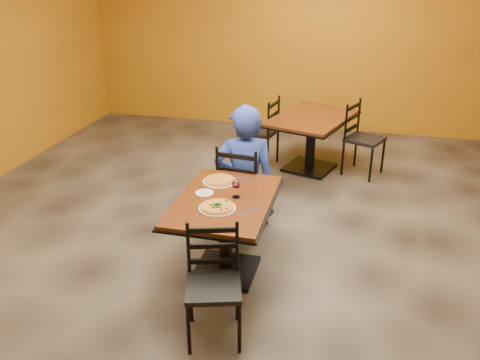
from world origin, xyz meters
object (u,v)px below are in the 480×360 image
(table_main, at_px, (225,218))
(chair_main_near, at_px, (213,288))
(plate_far, at_px, (220,181))
(wine_glass, at_px, (236,188))
(diner, at_px, (245,167))
(table_second, at_px, (311,130))
(plate_main, at_px, (217,208))
(chair_second_left, at_px, (260,132))
(pizza_main, at_px, (217,206))
(chair_second_right, at_px, (365,140))
(side_plate, at_px, (204,193))
(pizza_far, at_px, (219,180))
(chair_main_far, at_px, (243,188))

(table_main, bearing_deg, chair_main_near, -80.36)
(plate_far, xyz_separation_m, wine_glass, (0.23, -0.28, 0.08))
(table_main, distance_m, diner, 0.96)
(table_second, relative_size, plate_far, 4.95)
(chair_main_near, bearing_deg, plate_main, 86.68)
(chair_second_left, xyz_separation_m, plate_main, (0.23, -2.86, 0.28))
(plate_main, bearing_deg, plate_far, 104.08)
(pizza_main, bearing_deg, chair_main_near, -76.74)
(wine_glass, bearing_deg, chair_second_right, 67.60)
(chair_second_left, height_order, diner, diner)
(side_plate, bearing_deg, diner, 80.15)
(chair_main_near, height_order, pizza_far, chair_main_near)
(chair_main_far, relative_size, chair_second_right, 1.01)
(side_plate, bearing_deg, chair_second_left, 90.86)
(chair_second_right, height_order, pizza_far, chair_second_right)
(chair_main_far, height_order, chair_second_left, chair_main_far)
(plate_main, distance_m, wine_glass, 0.28)
(chair_second_left, xyz_separation_m, pizza_far, (0.10, -2.33, 0.29))
(table_second, bearing_deg, pizza_far, -104.52)
(chair_main_far, relative_size, side_plate, 6.11)
(chair_main_far, distance_m, plate_main, 1.04)
(chair_main_near, bearing_deg, chair_second_right, 57.21)
(table_second, relative_size, chair_second_left, 1.60)
(pizza_main, bearing_deg, chair_second_right, 67.69)
(pizza_main, bearing_deg, chair_second_left, 94.62)
(chair_main_far, bearing_deg, table_second, -98.60)
(chair_main_near, xyz_separation_m, chair_main_far, (-0.18, 1.66, 0.04))
(table_main, bearing_deg, wine_glass, 31.57)
(chair_second_left, xyz_separation_m, wine_glass, (0.33, -2.61, 0.36))
(chair_second_right, relative_size, pizza_main, 3.40)
(diner, height_order, pizza_far, diner)
(chair_second_left, bearing_deg, plate_main, 14.83)
(chair_main_near, relative_size, wine_glass, 4.95)
(chair_main_near, bearing_deg, side_plate, 94.33)
(table_main, bearing_deg, plate_main, -92.88)
(chair_main_far, xyz_separation_m, pizza_far, (-0.11, -0.48, 0.28))
(chair_main_near, bearing_deg, wine_glass, 76.98)
(diner, bearing_deg, plate_main, 77.69)
(chair_second_left, bearing_deg, table_main, 15.38)
(chair_second_left, bearing_deg, chair_main_far, 16.62)
(chair_second_left, bearing_deg, side_plate, 11.06)
(diner, xyz_separation_m, wine_glass, (0.13, -0.90, 0.17))
(chair_main_near, height_order, side_plate, chair_main_near)
(chair_second_left, distance_m, pizza_far, 2.35)
(table_second, xyz_separation_m, chair_second_left, (-0.70, 0.00, -0.08))
(chair_main_far, bearing_deg, chair_second_right, -116.51)
(chair_main_far, bearing_deg, plate_main, 97.63)
(table_main, distance_m, wine_glass, 0.30)
(table_main, bearing_deg, table_second, 80.18)
(pizza_far, bearing_deg, side_plate, -102.27)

